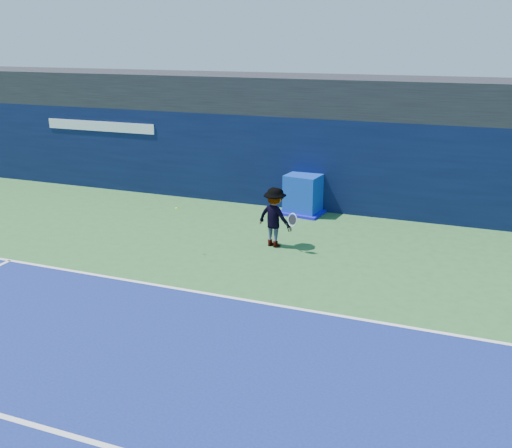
% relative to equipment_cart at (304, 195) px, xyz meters
% --- Properties ---
extents(ground, '(80.00, 80.00, 0.00)m').
position_rel_equipment_cart_xyz_m(ground, '(-0.83, -9.73, -0.58)').
color(ground, '#2D652D').
rests_on(ground, ground).
extents(baseline, '(24.00, 0.10, 0.01)m').
position_rel_equipment_cart_xyz_m(baseline, '(-0.83, -6.73, -0.57)').
color(baseline, white).
rests_on(baseline, ground).
extents(service_line, '(24.00, 0.10, 0.01)m').
position_rel_equipment_cart_xyz_m(service_line, '(-0.83, -11.73, -0.57)').
color(service_line, white).
rests_on(service_line, ground).
extents(stadium_band, '(36.00, 3.00, 1.20)m').
position_rel_equipment_cart_xyz_m(stadium_band, '(-0.83, 1.77, 3.02)').
color(stadium_band, black).
rests_on(stadium_band, back_wall_assembly).
extents(back_wall_assembly, '(36.00, 1.03, 3.00)m').
position_rel_equipment_cart_xyz_m(back_wall_assembly, '(-0.84, 0.77, 0.92)').
color(back_wall_assembly, black).
rests_on(back_wall_assembly, ground).
extents(equipment_cart, '(1.49, 1.49, 1.27)m').
position_rel_equipment_cart_xyz_m(equipment_cart, '(0.00, 0.00, 0.00)').
color(equipment_cart, '#0C31A8').
rests_on(equipment_cart, ground).
extents(tennis_player, '(1.34, 0.90, 1.64)m').
position_rel_equipment_cart_xyz_m(tennis_player, '(0.13, -3.29, 0.24)').
color(tennis_player, silver).
rests_on(tennis_player, ground).
extents(tennis_ball, '(0.06, 0.06, 0.06)m').
position_rel_equipment_cart_xyz_m(tennis_ball, '(-2.06, -4.72, 0.65)').
color(tennis_ball, '#DDFB1B').
rests_on(tennis_ball, ground).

